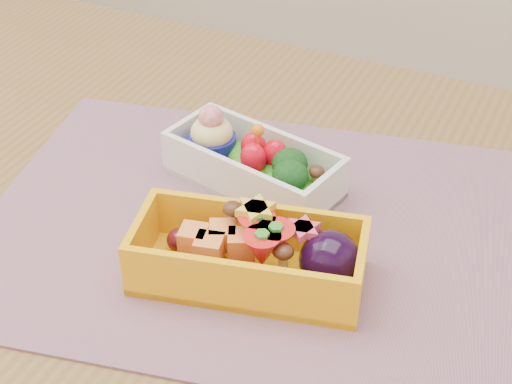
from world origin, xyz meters
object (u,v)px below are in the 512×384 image
at_px(placemat, 246,227).
at_px(bento_white, 253,164).
at_px(bento_yellow, 254,255).
at_px(table, 207,322).

bearing_deg(placemat, bento_white, 110.32).
bearing_deg(bento_white, bento_yellow, -52.06).
xyz_separation_m(table, bento_yellow, (0.06, -0.03, 0.13)).
bearing_deg(bento_white, placemat, -57.61).
relative_size(table, placemat, 2.51).
xyz_separation_m(table, bento_white, (0.00, 0.10, 0.13)).
relative_size(table, bento_white, 6.61).
distance_m(table, placemat, 0.11).
bearing_deg(bento_yellow, table, 144.32).
xyz_separation_m(placemat, bento_yellow, (0.04, -0.06, 0.03)).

